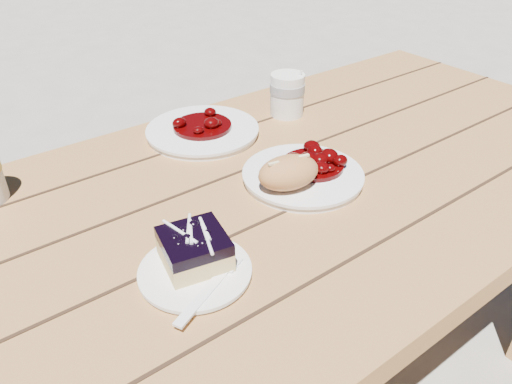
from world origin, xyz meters
TOP-DOWN VIEW (x-y plane):
  - picnic_table at (0.00, -0.00)m, footprint 2.00×1.55m
  - main_plate at (0.20, -0.02)m, footprint 0.23×0.23m
  - goulash_stew at (0.23, -0.01)m, footprint 0.12×0.12m
  - bread_roll at (0.15, -0.04)m, footprint 0.13×0.10m
  - dessert_plate at (-0.11, -0.12)m, footprint 0.16×0.16m
  - blueberry_cake at (-0.10, -0.11)m, footprint 0.11×0.11m
  - fork_dessert at (-0.13, -0.18)m, footprint 0.16×0.09m
  - coffee_cup at (0.37, 0.24)m, footprint 0.08×0.08m
  - second_plate at (0.15, 0.27)m, footprint 0.25×0.25m
  - second_stew at (0.15, 0.27)m, footprint 0.13×0.13m

SIDE VIEW (x-z plane):
  - picnic_table at x=0.00m, z-range 0.21..0.96m
  - dessert_plate at x=-0.11m, z-range 0.75..0.76m
  - main_plate at x=0.20m, z-range 0.75..0.77m
  - second_plate at x=0.15m, z-range 0.75..0.77m
  - fork_dessert at x=-0.13m, z-range 0.76..0.76m
  - blueberry_cake at x=-0.10m, z-range 0.76..0.81m
  - goulash_stew at x=0.23m, z-range 0.77..0.81m
  - second_stew at x=0.15m, z-range 0.77..0.81m
  - bread_roll at x=0.15m, z-range 0.77..0.83m
  - coffee_cup at x=0.37m, z-range 0.75..0.85m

